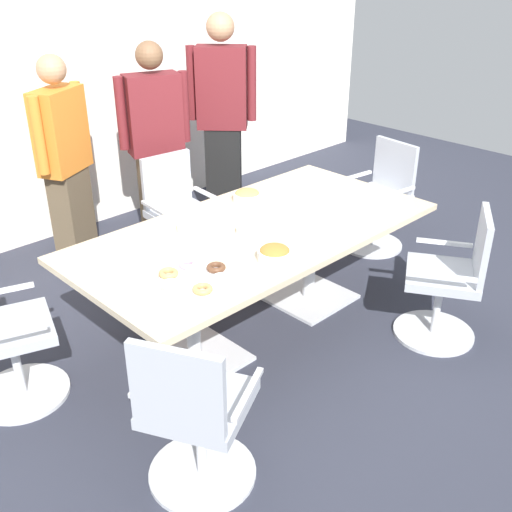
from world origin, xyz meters
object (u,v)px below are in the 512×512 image
(office_chair_1, at_px, (1,340))
(person_standing_3, at_px, (223,117))
(plate_stack, at_px, (254,230))
(napkin_pile, at_px, (195,227))
(conference_table, at_px, (256,246))
(office_chair_2, at_px, (195,419))
(office_chair_3, at_px, (450,283))
(snack_bowl_pretzels, at_px, (275,253))
(snack_bowl_cookies, at_px, (247,195))
(donut_platter, at_px, (195,278))
(person_standing_2, at_px, (156,144))
(office_chair_4, at_px, (379,202))
(person_standing_1, at_px, (65,162))
(office_chair_0, at_px, (179,219))

(office_chair_1, height_order, person_standing_3, person_standing_3)
(plate_stack, xyz_separation_m, napkin_pile, (-0.28, 0.25, 0.02))
(conference_table, distance_m, office_chair_2, 1.43)
(office_chair_3, height_order, snack_bowl_pretzels, office_chair_3)
(conference_table, xyz_separation_m, plate_stack, (-0.05, -0.03, 0.14))
(snack_bowl_pretzels, bearing_deg, office_chair_1, 147.01)
(person_standing_3, xyz_separation_m, snack_bowl_cookies, (-0.81, -1.18, -0.20))
(office_chair_1, height_order, donut_platter, office_chair_1)
(person_standing_2, distance_m, plate_stack, 1.67)
(office_chair_2, bearing_deg, office_chair_4, 81.72)
(person_standing_3, height_order, snack_bowl_pretzels, person_standing_3)
(person_standing_2, bearing_deg, office_chair_2, 75.79)
(person_standing_1, relative_size, person_standing_3, 0.89)
(office_chair_1, relative_size, napkin_pile, 5.80)
(office_chair_0, bearing_deg, office_chair_1, 25.15)
(plate_stack, bearing_deg, snack_bowl_pretzels, -117.44)
(office_chair_3, bearing_deg, plate_stack, 102.14)
(plate_stack, bearing_deg, napkin_pile, 137.77)
(office_chair_2, relative_size, donut_platter, 2.26)
(office_chair_0, height_order, napkin_pile, office_chair_0)
(donut_platter, relative_size, napkin_pile, 2.57)
(person_standing_1, bearing_deg, office_chair_4, 115.10)
(snack_bowl_pretzels, relative_size, plate_stack, 0.85)
(donut_platter, bearing_deg, person_standing_3, 44.96)
(office_chair_0, relative_size, snack_bowl_cookies, 4.58)
(office_chair_3, relative_size, plate_stack, 3.92)
(person_standing_2, bearing_deg, plate_stack, 94.29)
(office_chair_3, bearing_deg, person_standing_2, 69.05)
(conference_table, bearing_deg, person_standing_2, 76.69)
(office_chair_2, bearing_deg, snack_bowl_pretzels, 85.73)
(office_chair_0, distance_m, person_standing_1, 0.99)
(conference_table, height_order, office_chair_0, office_chair_0)
(office_chair_1, bearing_deg, office_chair_2, 35.16)
(conference_table, xyz_separation_m, donut_platter, (-0.71, -0.25, 0.14))
(donut_platter, bearing_deg, office_chair_4, 10.62)
(conference_table, height_order, snack_bowl_cookies, snack_bowl_cookies)
(person_standing_2, xyz_separation_m, napkin_pile, (-0.70, -1.36, -0.10))
(office_chair_1, bearing_deg, person_standing_3, 131.11)
(snack_bowl_pretzels, bearing_deg, snack_bowl_cookies, 56.18)
(office_chair_2, xyz_separation_m, snack_bowl_cookies, (1.46, 1.17, 0.39))
(snack_bowl_cookies, distance_m, plate_stack, 0.53)
(office_chair_2, bearing_deg, office_chair_1, 169.16)
(person_standing_3, xyz_separation_m, donut_platter, (-1.81, -1.81, -0.22))
(office_chair_3, distance_m, napkin_pile, 1.70)
(person_standing_3, bearing_deg, person_standing_2, 45.35)
(office_chair_3, bearing_deg, office_chair_4, 22.78)
(office_chair_0, height_order, snack_bowl_pretzels, office_chair_0)
(office_chair_4, bearing_deg, napkin_pile, 96.57)
(office_chair_4, bearing_deg, person_standing_1, 60.20)
(office_chair_1, relative_size, plate_stack, 3.92)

